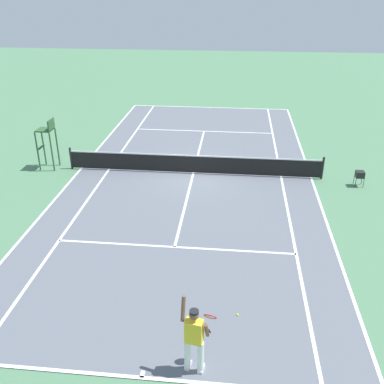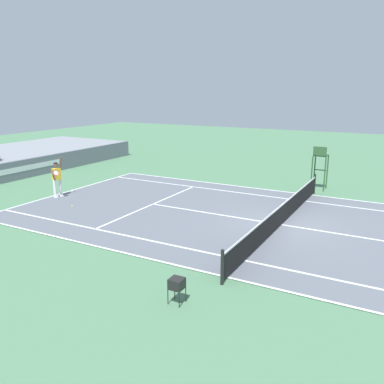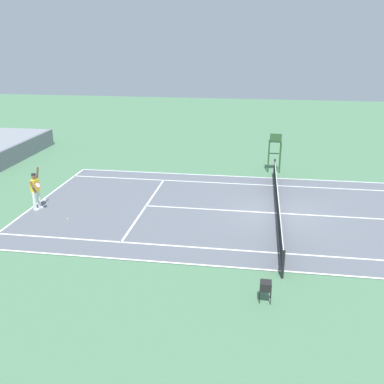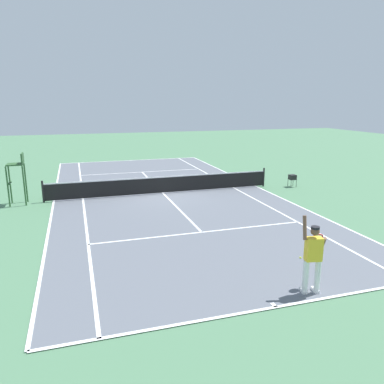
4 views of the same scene
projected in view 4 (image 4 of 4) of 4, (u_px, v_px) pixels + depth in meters
name	position (u px, v px, depth m)	size (l,w,h in m)	color
ground_plane	(163.00, 194.00, 19.97)	(80.00, 80.00, 0.00)	#4C7A56
court	(163.00, 193.00, 19.97)	(11.08, 23.88, 0.03)	slate
net	(163.00, 184.00, 19.85)	(11.98, 0.10, 1.07)	black
tennis_player	(313.00, 257.00, 9.39)	(0.82, 0.62, 2.08)	white
tennis_ball	(300.00, 258.00, 11.72)	(0.07, 0.07, 0.07)	#D1E533
umpire_chair	(17.00, 172.00, 17.58)	(0.77, 0.77, 2.44)	#2D562D
ball_hopper	(292.00, 177.00, 21.43)	(0.36, 0.36, 0.70)	black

